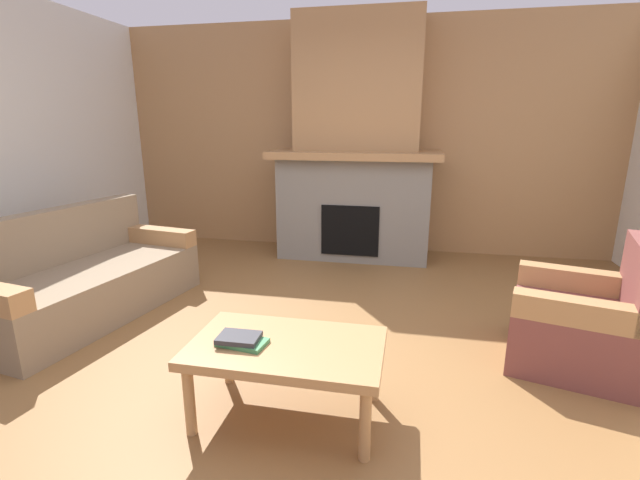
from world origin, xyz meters
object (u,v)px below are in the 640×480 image
fireplace (356,156)px  armchair (585,322)px  coffee_table (287,353)px  couch (83,280)px

fireplace → armchair: (1.78, -2.20, -0.87)m
fireplace → coffee_table: bearing=-89.1°
couch → armchair: 3.74m
armchair → coffee_table: size_ratio=0.93×
couch → coffee_table: 2.23m
fireplace → armchair: size_ratio=2.90×
fireplace → coffee_table: (0.05, -3.11, -0.79)m
couch → armchair: same height
armchair → coffee_table: (-1.73, -0.90, 0.08)m
fireplace → armchair: 2.96m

